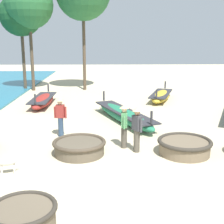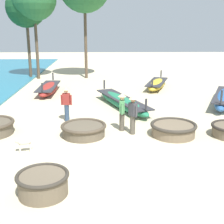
{
  "view_description": "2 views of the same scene",
  "coord_description": "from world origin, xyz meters",
  "views": [
    {
      "loc": [
        -0.16,
        -7.98,
        4.06
      ],
      "look_at": [
        0.1,
        4.27,
        1.12
      ],
      "focal_mm": 50.0,
      "sensor_mm": 36.0,
      "label": 1
    },
    {
      "loc": [
        -0.18,
        -9.77,
        4.58
      ],
      "look_at": [
        0.1,
        3.24,
        0.82
      ],
      "focal_mm": 50.0,
      "sensor_mm": 36.0,
      "label": 2
    }
  ],
  "objects": [
    {
      "name": "coracle_front_left",
      "position": [
        -1.91,
        -2.08,
        0.34
      ],
      "size": [
        1.47,
        1.47,
        0.63
      ],
      "color": "brown",
      "rests_on": "ground"
    },
    {
      "name": "long_boat_white_hull",
      "position": [
        0.74,
        6.95,
        0.32
      ],
      "size": [
        3.07,
        5.74,
        1.1
      ],
      "color": "#237551",
      "rests_on": "ground"
    },
    {
      "name": "long_boat_green_hull",
      "position": [
        -3.99,
        10.73,
        0.31
      ],
      "size": [
        1.1,
        4.23,
        1.06
      ],
      "color": "maroon",
      "rests_on": "ground"
    },
    {
      "name": "fisherman_with_hat",
      "position": [
        -2.03,
        4.57,
        0.96
      ],
      "size": [
        0.53,
        0.36,
        1.67
      ],
      "color": "#2D425B",
      "rests_on": "ground"
    },
    {
      "name": "dog",
      "position": [
        -3.18,
        0.87,
        0.37
      ],
      "size": [
        0.67,
        0.34,
        0.55
      ],
      "color": "beige",
      "rests_on": "ground"
    },
    {
      "name": "long_boat_ochre_hull",
      "position": [
        3.51,
        12.16,
        0.3
      ],
      "size": [
        2.26,
        4.2,
        1.02
      ],
      "color": "gold",
      "rests_on": "ground"
    },
    {
      "name": "fisherman_by_coracle",
      "position": [
        0.53,
        3.15,
        0.96
      ],
      "size": [
        0.36,
        0.53,
        1.67
      ],
      "color": "#4C473D",
      "rests_on": "ground"
    },
    {
      "name": "coracle_front_right",
      "position": [
        2.64,
        2.45,
        0.3
      ],
      "size": [
        1.93,
        1.93,
        0.54
      ],
      "color": "brown",
      "rests_on": "ground"
    },
    {
      "name": "long_boat_red_hull",
      "position": [
        6.59,
        7.44,
        0.38
      ],
      "size": [
        2.97,
        5.12,
        1.32
      ],
      "color": "#285693",
      "rests_on": "ground"
    },
    {
      "name": "coracle_center",
      "position": [
        -1.1,
        2.49,
        0.28
      ],
      "size": [
        1.9,
        1.9,
        0.52
      ],
      "color": "brown",
      "rests_on": "ground"
    },
    {
      "name": "fisherman_standing_right",
      "position": [
        0.96,
        2.69,
        0.96
      ],
      "size": [
        0.38,
        0.45,
        1.67
      ],
      "color": "#4C473D",
      "rests_on": "ground"
    },
    {
      "name": "tree_right_mid",
      "position": [
        -6.53,
        16.74,
        5.69
      ],
      "size": [
        3.22,
        3.22,
        7.33
      ],
      "color": "#4C3D2D",
      "rests_on": "ground"
    },
    {
      "name": "ground_plane",
      "position": [
        0.0,
        0.0,
        0.0
      ],
      "size": [
        80.0,
        80.0,
        0.0
      ],
      "primitive_type": "plane",
      "color": "#C6B793"
    }
  ]
}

